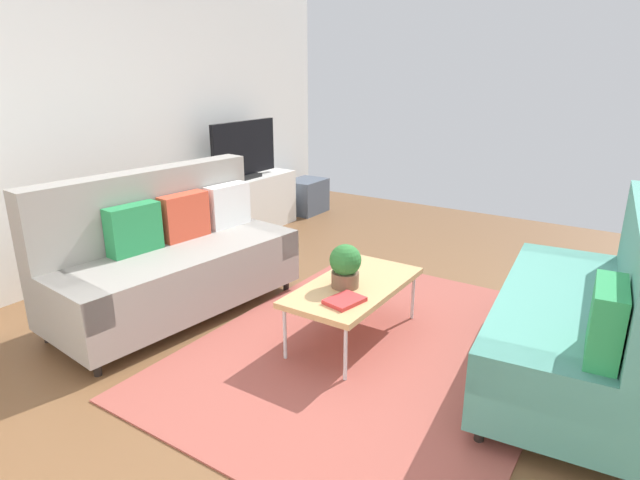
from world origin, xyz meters
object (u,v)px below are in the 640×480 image
at_px(couch_beige, 170,257).
at_px(table_book_0, 345,301).
at_px(coffee_table, 354,288).
at_px(bottle_0, 231,173).
at_px(tv_console, 245,205).
at_px(potted_plant, 345,265).
at_px(storage_trunk, 306,196).
at_px(vase_0, 204,181).
at_px(couch_green, 586,316).
at_px(vase_1, 215,175).
at_px(tv, 244,151).

bearing_deg(couch_beige, table_book_0, 99.19).
distance_m(coffee_table, bottle_0, 2.67).
height_order(couch_beige, tv_console, couch_beige).
distance_m(potted_plant, bottle_0, 2.66).
xyz_separation_m(couch_beige, storage_trunk, (3.03, 0.82, -0.23)).
xyz_separation_m(coffee_table, vase_0, (0.97, 2.40, 0.31)).
distance_m(couch_beige, tv_console, 2.14).
distance_m(tv_console, vase_0, 0.70).
xyz_separation_m(couch_green, bottle_0, (1.01, 3.73, 0.30)).
xyz_separation_m(storage_trunk, bottle_0, (-1.35, 0.06, 0.52)).
distance_m(vase_0, vase_1, 0.18).
distance_m(couch_green, table_book_0, 1.45).
bearing_deg(vase_0, bottle_0, -15.30).
relative_size(tv, bottle_0, 5.02).
bearing_deg(vase_0, potted_plant, -113.78).
bearing_deg(vase_1, storage_trunk, -5.69).
height_order(tv_console, vase_0, vase_0).
xyz_separation_m(couch_beige, tv_console, (1.93, 0.92, -0.13)).
bearing_deg(vase_0, couch_green, -100.04).
bearing_deg(tv, table_book_0, -127.28).
relative_size(potted_plant, table_book_0, 1.25).
height_order(couch_green, table_book_0, couch_green).
relative_size(coffee_table, table_book_0, 4.58).
distance_m(tv, potted_plant, 2.83).
distance_m(couch_green, coffee_table, 1.45).
xyz_separation_m(couch_green, tv_console, (1.26, 3.77, -0.12)).
xyz_separation_m(storage_trunk, table_book_0, (-2.95, -2.34, 0.21)).
xyz_separation_m(tv_console, bottle_0, (-0.25, -0.04, 0.42)).
xyz_separation_m(tv, vase_1, (-0.41, 0.07, -0.22)).
xyz_separation_m(tv_console, vase_1, (-0.41, 0.05, 0.41)).
xyz_separation_m(tv, table_book_0, (-1.85, -2.42, -0.52)).
height_order(coffee_table, tv, tv).
bearing_deg(couch_green, tv, 65.95).
xyz_separation_m(couch_green, potted_plant, (-0.37, 1.45, 0.13)).
relative_size(storage_trunk, bottle_0, 2.61).
height_order(couch_green, vase_1, couch_green).
relative_size(vase_0, vase_1, 0.70).
relative_size(couch_beige, table_book_0, 8.24).
height_order(table_book_0, bottle_0, bottle_0).
bearing_deg(tv_console, bottle_0, -170.94).
bearing_deg(vase_0, vase_1, 0.00).
bearing_deg(tv, vase_1, 170.21).
height_order(couch_beige, vase_1, couch_beige).
height_order(tv, vase_1, tv).
bearing_deg(tv, coffee_table, -123.68).
height_order(couch_green, storage_trunk, couch_green).
relative_size(couch_green, table_book_0, 8.22).
height_order(tv_console, bottle_0, bottle_0).
bearing_deg(bottle_0, potted_plant, -121.08).
bearing_deg(potted_plant, vase_0, 66.22).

